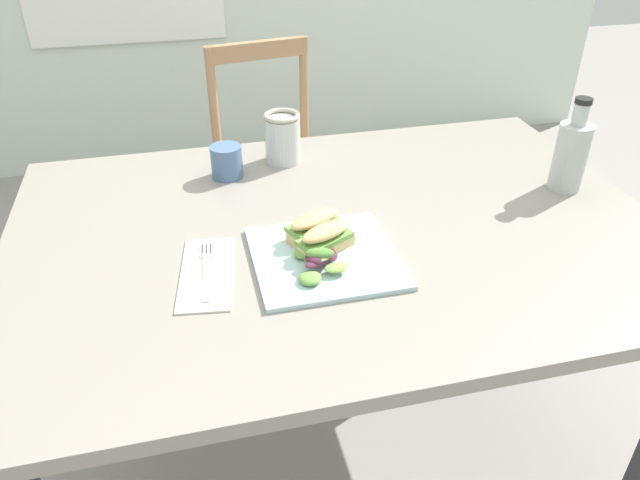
{
  "coord_description": "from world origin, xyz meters",
  "views": [
    {
      "loc": [
        -0.28,
        -0.95,
        1.4
      ],
      "look_at": [
        -0.04,
        0.02,
        0.76
      ],
      "focal_mm": 33.83,
      "sensor_mm": 36.0,
      "label": 1
    }
  ],
  "objects_px": {
    "sandwich_half_front": "(326,238)",
    "mason_jar_iced_tea": "(283,140)",
    "fork_on_napkin": "(206,266)",
    "sandwich_half_back": "(314,225)",
    "bottle_cold_brew": "(570,159)",
    "cup_extra_side": "(227,162)",
    "dining_table": "(338,268)",
    "chair_wooden_far": "(275,170)",
    "plate_lunch": "(325,257)"
  },
  "relations": [
    {
      "from": "sandwich_half_front",
      "to": "mason_jar_iced_tea",
      "type": "relative_size",
      "value": 0.97
    },
    {
      "from": "sandwich_half_front",
      "to": "fork_on_napkin",
      "type": "height_order",
      "value": "sandwich_half_front"
    },
    {
      "from": "sandwich_half_back",
      "to": "fork_on_napkin",
      "type": "xyz_separation_m",
      "value": [
        -0.22,
        -0.04,
        -0.03
      ]
    },
    {
      "from": "sandwich_half_front",
      "to": "bottle_cold_brew",
      "type": "relative_size",
      "value": 0.57
    },
    {
      "from": "sandwich_half_back",
      "to": "sandwich_half_front",
      "type": "bearing_deg",
      "value": -78.38
    },
    {
      "from": "sandwich_half_front",
      "to": "cup_extra_side",
      "type": "distance_m",
      "value": 0.42
    },
    {
      "from": "sandwich_half_front",
      "to": "dining_table",
      "type": "bearing_deg",
      "value": 61.89
    },
    {
      "from": "fork_on_napkin",
      "to": "bottle_cold_brew",
      "type": "distance_m",
      "value": 0.86
    },
    {
      "from": "dining_table",
      "to": "cup_extra_side",
      "type": "relative_size",
      "value": 17.38
    },
    {
      "from": "chair_wooden_far",
      "to": "fork_on_napkin",
      "type": "bearing_deg",
      "value": -106.82
    },
    {
      "from": "dining_table",
      "to": "bottle_cold_brew",
      "type": "height_order",
      "value": "bottle_cold_brew"
    },
    {
      "from": "sandwich_half_front",
      "to": "cup_extra_side",
      "type": "bearing_deg",
      "value": 110.89
    },
    {
      "from": "fork_on_napkin",
      "to": "dining_table",
      "type": "bearing_deg",
      "value": 18.33
    },
    {
      "from": "plate_lunch",
      "to": "bottle_cold_brew",
      "type": "bearing_deg",
      "value": 14.16
    },
    {
      "from": "dining_table",
      "to": "sandwich_half_back",
      "type": "distance_m",
      "value": 0.17
    },
    {
      "from": "bottle_cold_brew",
      "to": "cup_extra_side",
      "type": "relative_size",
      "value": 2.77
    },
    {
      "from": "plate_lunch",
      "to": "sandwich_half_back",
      "type": "bearing_deg",
      "value": 93.79
    },
    {
      "from": "plate_lunch",
      "to": "sandwich_half_front",
      "type": "bearing_deg",
      "value": 70.44
    },
    {
      "from": "fork_on_napkin",
      "to": "mason_jar_iced_tea",
      "type": "distance_m",
      "value": 0.5
    },
    {
      "from": "dining_table",
      "to": "sandwich_half_front",
      "type": "bearing_deg",
      "value": -118.11
    },
    {
      "from": "plate_lunch",
      "to": "mason_jar_iced_tea",
      "type": "bearing_deg",
      "value": 89.23
    },
    {
      "from": "cup_extra_side",
      "to": "fork_on_napkin",
      "type": "bearing_deg",
      "value": -102.35
    },
    {
      "from": "bottle_cold_brew",
      "to": "mason_jar_iced_tea",
      "type": "bearing_deg",
      "value": 153.64
    },
    {
      "from": "plate_lunch",
      "to": "mason_jar_iced_tea",
      "type": "relative_size",
      "value": 2.16
    },
    {
      "from": "cup_extra_side",
      "to": "plate_lunch",
      "type": "bearing_deg",
      "value": -70.66
    },
    {
      "from": "fork_on_napkin",
      "to": "sandwich_half_front",
      "type": "bearing_deg",
      "value": -1.51
    },
    {
      "from": "cup_extra_side",
      "to": "sandwich_half_back",
      "type": "bearing_deg",
      "value": -67.79
    },
    {
      "from": "dining_table",
      "to": "bottle_cold_brew",
      "type": "relative_size",
      "value": 6.28
    },
    {
      "from": "plate_lunch",
      "to": "sandwich_half_back",
      "type": "height_order",
      "value": "sandwich_half_back"
    },
    {
      "from": "bottle_cold_brew",
      "to": "mason_jar_iced_tea",
      "type": "xyz_separation_m",
      "value": [
        -0.61,
        0.3,
        -0.02
      ]
    },
    {
      "from": "dining_table",
      "to": "fork_on_napkin",
      "type": "xyz_separation_m",
      "value": [
        -0.29,
        -0.09,
        0.12
      ]
    },
    {
      "from": "sandwich_half_back",
      "to": "fork_on_napkin",
      "type": "height_order",
      "value": "sandwich_half_back"
    },
    {
      "from": "dining_table",
      "to": "sandwich_half_back",
      "type": "height_order",
      "value": "sandwich_half_back"
    },
    {
      "from": "sandwich_half_front",
      "to": "cup_extra_side",
      "type": "height_order",
      "value": "cup_extra_side"
    },
    {
      "from": "cup_extra_side",
      "to": "chair_wooden_far",
      "type": "bearing_deg",
      "value": 70.45
    },
    {
      "from": "chair_wooden_far",
      "to": "sandwich_half_back",
      "type": "height_order",
      "value": "chair_wooden_far"
    },
    {
      "from": "bottle_cold_brew",
      "to": "plate_lunch",
      "type": "bearing_deg",
      "value": -165.84
    },
    {
      "from": "dining_table",
      "to": "chair_wooden_far",
      "type": "height_order",
      "value": "chair_wooden_far"
    },
    {
      "from": "sandwich_half_back",
      "to": "chair_wooden_far",
      "type": "bearing_deg",
      "value": 85.34
    },
    {
      "from": "chair_wooden_far",
      "to": "plate_lunch",
      "type": "bearing_deg",
      "value": -94.09
    },
    {
      "from": "chair_wooden_far",
      "to": "mason_jar_iced_tea",
      "type": "relative_size",
      "value": 6.79
    },
    {
      "from": "cup_extra_side",
      "to": "mason_jar_iced_tea",
      "type": "bearing_deg",
      "value": 20.21
    },
    {
      "from": "chair_wooden_far",
      "to": "sandwich_half_back",
      "type": "distance_m",
      "value": 1.0
    },
    {
      "from": "sandwich_half_front",
      "to": "sandwich_half_back",
      "type": "relative_size",
      "value": 1.0
    },
    {
      "from": "chair_wooden_far",
      "to": "sandwich_half_back",
      "type": "xyz_separation_m",
      "value": [
        -0.08,
        -0.94,
        0.33
      ]
    },
    {
      "from": "mason_jar_iced_tea",
      "to": "dining_table",
      "type": "bearing_deg",
      "value": -81.09
    },
    {
      "from": "sandwich_half_front",
      "to": "mason_jar_iced_tea",
      "type": "height_order",
      "value": "mason_jar_iced_tea"
    },
    {
      "from": "sandwich_half_front",
      "to": "bottle_cold_brew",
      "type": "xyz_separation_m",
      "value": [
        0.61,
        0.14,
        0.04
      ]
    },
    {
      "from": "chair_wooden_far",
      "to": "mason_jar_iced_tea",
      "type": "distance_m",
      "value": 0.65
    },
    {
      "from": "plate_lunch",
      "to": "cup_extra_side",
      "type": "height_order",
      "value": "cup_extra_side"
    }
  ]
}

